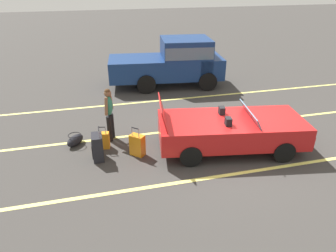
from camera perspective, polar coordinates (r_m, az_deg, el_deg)
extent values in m
plane|color=#383533|center=(9.20, 11.32, -4.02)|extent=(80.00, 80.00, 0.00)
cube|color=#EAE066|center=(8.26, 14.93, -8.31)|extent=(18.00, 0.12, 0.01)
cube|color=#EAE066|center=(10.35, 8.07, -0.10)|extent=(18.00, 0.12, 0.01)
cube|color=#EAE066|center=(12.66, 3.63, 5.24)|extent=(18.00, 0.12, 0.01)
cube|color=red|center=(8.90, 11.67, -0.58)|extent=(4.33, 2.40, 0.64)
cube|color=red|center=(9.44, 20.02, -0.84)|extent=(1.57, 1.86, 0.38)
cube|color=slate|center=(8.86, 15.14, 2.25)|extent=(0.43, 1.56, 0.31)
cube|color=black|center=(8.99, 10.05, 2.88)|extent=(0.19, 0.24, 0.22)
cube|color=black|center=(8.34, 11.25, 0.83)|extent=(0.19, 0.24, 0.22)
cube|color=red|center=(8.32, -0.96, 2.58)|extent=(0.43, 1.51, 0.63)
cylinder|color=black|center=(10.13, 17.24, 0.18)|extent=(0.63, 0.31, 0.60)
cylinder|color=black|center=(8.84, 20.84, -4.50)|extent=(0.63, 0.31, 0.60)
cylinder|color=black|center=(9.50, 2.83, -0.37)|extent=(0.63, 0.31, 0.60)
cylinder|color=black|center=(8.11, 4.26, -5.55)|extent=(0.63, 0.31, 0.60)
cube|color=black|center=(8.54, -13.04, -3.91)|extent=(0.29, 0.48, 0.74)
cube|color=black|center=(8.57, -14.01, -4.33)|extent=(0.03, 0.38, 0.41)
cylinder|color=gray|center=(8.19, -12.82, -1.51)|extent=(0.02, 0.02, 0.19)
cylinder|color=gray|center=(8.43, -12.87, -0.68)|extent=(0.02, 0.02, 0.19)
cylinder|color=black|center=(8.27, -12.91, -0.50)|extent=(0.03, 0.26, 0.03)
sphere|color=black|center=(8.57, -12.08, -6.41)|extent=(0.04, 0.04, 0.04)
sphere|color=black|center=(8.86, -12.16, -5.25)|extent=(0.04, 0.04, 0.04)
cube|color=orange|center=(8.58, -5.77, -3.59)|extent=(0.46, 0.45, 0.62)
cylinder|color=gray|center=(8.38, -6.78, -1.02)|extent=(0.03, 0.03, 0.25)
cylinder|color=gray|center=(8.26, -5.53, -1.36)|extent=(0.03, 0.03, 0.25)
cylinder|color=black|center=(8.26, -6.20, -0.41)|extent=(0.18, 0.17, 0.03)
sphere|color=black|center=(8.74, -6.78, -5.26)|extent=(0.04, 0.04, 0.04)
sphere|color=black|center=(8.60, -5.24, -5.76)|extent=(0.04, 0.04, 0.04)
cube|color=orange|center=(9.09, -12.00, -2.66)|extent=(0.37, 0.26, 0.50)
cube|color=#A25F13|center=(9.20, -11.89, -2.52)|extent=(0.27, 0.07, 0.28)
cylinder|color=gray|center=(8.89, -12.86, -0.84)|extent=(0.02, 0.02, 0.21)
cylinder|color=gray|center=(8.86, -11.67, -0.81)|extent=(0.02, 0.02, 0.21)
cylinder|color=black|center=(8.83, -12.33, -0.21)|extent=(0.19, 0.06, 0.03)
sphere|color=black|center=(9.16, -12.67, -4.15)|extent=(0.04, 0.04, 0.04)
sphere|color=black|center=(9.12, -11.19, -4.13)|extent=(0.04, 0.04, 0.04)
ellipsoid|color=black|center=(9.52, -17.01, -2.58)|extent=(0.63, 0.69, 0.30)
torus|color=black|center=(9.44, -17.16, -1.62)|extent=(0.52, 0.52, 0.02)
cylinder|color=black|center=(9.54, -10.50, 0.03)|extent=(0.20, 0.20, 0.82)
cylinder|color=black|center=(9.37, -10.89, -0.51)|extent=(0.20, 0.20, 0.82)
ellipsoid|color=#267259|center=(9.16, -11.07, 3.73)|extent=(0.33, 0.38, 0.60)
sphere|color=brown|center=(9.02, -11.28, 6.04)|extent=(0.21, 0.21, 0.21)
sphere|color=#472D19|center=(9.00, -11.31, 6.32)|extent=(0.18, 0.18, 0.18)
cylinder|color=brown|center=(9.31, -10.69, 4.59)|extent=(0.16, 0.21, 0.53)
cylinder|color=brown|center=(8.96, -11.53, 3.61)|extent=(0.16, 0.21, 0.53)
cube|color=navy|center=(14.28, 7.50, 11.16)|extent=(1.31, 2.02, 0.90)
cube|color=navy|center=(13.95, 3.32, 12.67)|extent=(2.31, 2.13, 1.70)
cube|color=slate|center=(13.87, 3.36, 14.20)|extent=(2.27, 2.15, 0.51)
cube|color=navy|center=(13.83, -5.89, 10.74)|extent=(2.61, 2.17, 0.90)
cylinder|color=black|center=(15.19, 5.75, 10.43)|extent=(0.83, 0.37, 0.80)
cylinder|color=black|center=(13.52, 7.41, 8.28)|extent=(0.83, 0.37, 0.80)
cylinder|color=black|center=(14.84, -4.52, 10.08)|extent=(0.83, 0.37, 0.80)
cylinder|color=black|center=(13.12, -4.07, 7.86)|extent=(0.83, 0.37, 0.80)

